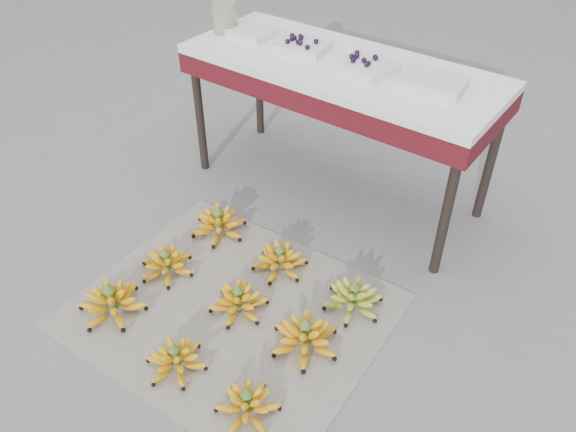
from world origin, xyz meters
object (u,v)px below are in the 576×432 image
Objects in this scene: bunch_front_left at (112,302)px; bunch_mid_center at (239,301)px; bunch_front_right at (247,404)px; bunch_back_right at (353,298)px; bunch_mid_left at (167,264)px; tray_far_left at (250,32)px; newspaper_mat at (232,310)px; bunch_mid_right at (305,337)px; glass_jar at (225,16)px; bunch_front_center at (176,359)px; bunch_back_center at (280,260)px; tray_left at (301,46)px; vendor_table at (340,79)px; tray_far_right at (432,83)px; tray_right at (366,66)px; bunch_back_left at (219,224)px.

bunch_mid_center is (0.42, 0.33, -0.01)m from bunch_front_left.
bunch_back_right is (0.04, 0.66, 0.01)m from bunch_front_right.
tray_far_left reaches higher than bunch_mid_left.
newspaper_mat is at bearing -55.70° from tray_far_left.
glass_jar reaches higher than bunch_mid_right.
bunch_mid_left reaches higher than bunch_front_center.
bunch_back_center is at bearing 72.69° from bunch_front_center.
tray_far_left reaches higher than bunch_front_right.
bunch_mid_left is 1.00× the size of tray_left.
bunch_mid_right reaches higher than bunch_mid_left.
bunch_back_center is at bearing 49.62° from bunch_front_left.
bunch_mid_right is at bearing 113.37° from bunch_front_right.
vendor_table is 0.25m from tray_left.
bunch_mid_center is (0.41, 0.02, 0.00)m from bunch_mid_left.
vendor_table is at bearing 179.48° from tray_far_right.
tray_far_left is at bearing 179.84° from tray_far_right.
bunch_mid_left is at bearing -164.42° from bunch_mid_center.
tray_far_left is 0.88× the size of tray_left.
tray_far_right is at bearing 46.78° from bunch_back_center.
tray_right reaches higher than bunch_front_center.
bunch_mid_right is 1.20m from tray_far_right.
bunch_back_center is 1.31m from glass_jar.
tray_right is at bearing 122.44° from bunch_mid_right.
bunch_mid_right is at bearing -58.42° from bunch_back_center.
tray_far_left is 1.01m from tray_far_right.
glass_jar reaches higher than bunch_mid_left.
newspaper_mat is 0.33m from bunch_back_center.
bunch_front_left is (-0.40, -0.30, 0.06)m from newspaper_mat.
vendor_table reaches higher than bunch_front_center.
glass_jar reaches higher than bunch_front_center.
vendor_table is at bearing 71.14° from bunch_front_left.
bunch_back_left reaches higher than bunch_back_right.
tray_right reaches higher than newspaper_mat.
bunch_mid_center is 1.85× the size of glass_jar.
tray_right reaches higher than bunch_back_right.
bunch_front_left is at bearing -144.20° from bunch_mid_right.
glass_jar is (-0.84, -0.01, 0.06)m from tray_right.
bunch_back_center is 1.04m from tray_left.
bunch_mid_left is at bearing -136.80° from bunch_back_right.
tray_left is (-0.37, 0.67, 0.71)m from bunch_back_center.
newspaper_mat is 4.13× the size of bunch_front_right.
bunch_mid_right is at bearing -38.39° from glass_jar.
glass_jar reaches higher than bunch_back_center.
bunch_front_left reaches higher than bunch_back_left.
bunch_front_center is at bearing -13.46° from bunch_front_left.
glass_jar is at bearing -179.07° from tray_right.
newspaper_mat is at bearing -110.22° from bunch_back_center.
bunch_back_right is at bearing 38.64° from newspaper_mat.
bunch_mid_center is 0.34m from bunch_mid_right.
bunch_back_left is 0.21× the size of vendor_table.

